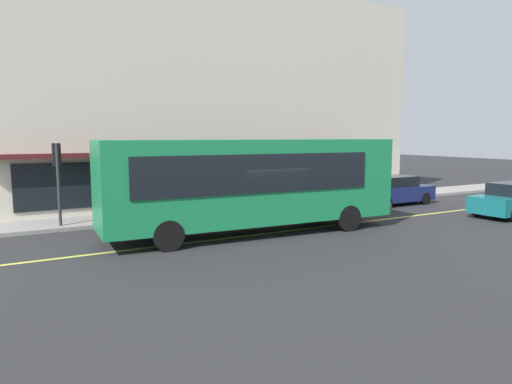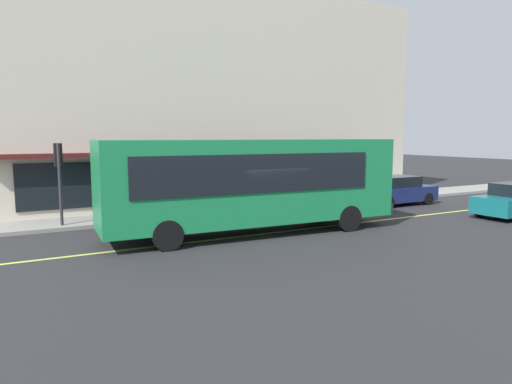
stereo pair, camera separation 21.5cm
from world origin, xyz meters
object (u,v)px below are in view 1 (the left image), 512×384
at_px(bus, 254,181).
at_px(pedestrian_mid_block, 138,193).
at_px(traffic_light, 57,164).
at_px(pedestrian_by_curb, 348,180).
at_px(car_navy, 394,191).

height_order(bus, pedestrian_mid_block, bus).
distance_m(bus, pedestrian_mid_block, 5.43).
xyz_separation_m(traffic_light, pedestrian_mid_block, (3.08, -0.14, -1.30)).
height_order(traffic_light, pedestrian_by_curb, traffic_light).
relative_size(car_navy, pedestrian_mid_block, 2.40).
relative_size(traffic_light, car_navy, 0.74).
bearing_deg(pedestrian_by_curb, bus, -148.55).
bearing_deg(pedestrian_mid_block, car_navy, -6.86).
height_order(pedestrian_by_curb, pedestrian_mid_block, pedestrian_mid_block).
xyz_separation_m(car_navy, pedestrian_by_curb, (-0.60, 2.99, 0.36)).
xyz_separation_m(bus, pedestrian_by_curb, (9.47, 5.79, -0.88)).
relative_size(bus, pedestrian_mid_block, 6.25).
xyz_separation_m(bus, pedestrian_mid_block, (-3.11, 4.39, -0.75)).
xyz_separation_m(car_navy, pedestrian_mid_block, (-13.18, 1.58, 0.50)).
distance_m(pedestrian_by_curb, pedestrian_mid_block, 12.66).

